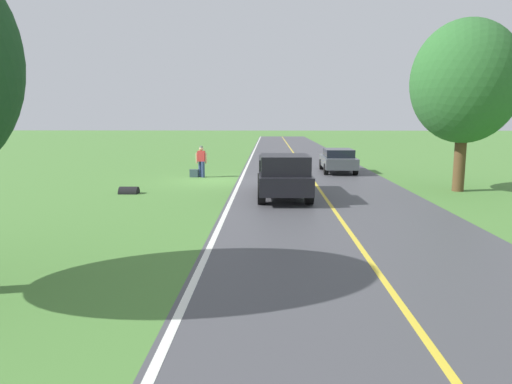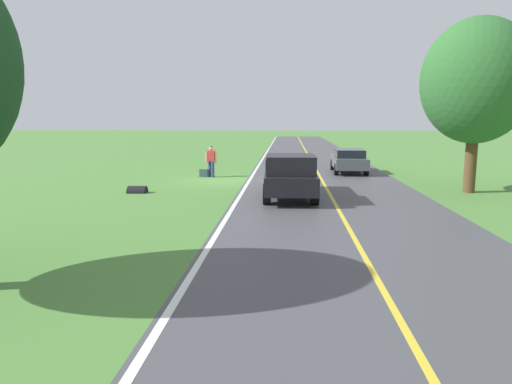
{
  "view_description": "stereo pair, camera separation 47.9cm",
  "coord_description": "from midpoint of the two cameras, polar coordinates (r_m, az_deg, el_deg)",
  "views": [
    {
      "loc": [
        -2.83,
        24.0,
        3.23
      ],
      "look_at": [
        -2.49,
        11.86,
        1.29
      ],
      "focal_mm": 32.53,
      "sensor_mm": 36.0,
      "label": 1
    },
    {
      "loc": [
        -3.31,
        23.98,
        3.23
      ],
      "look_at": [
        -2.49,
        11.86,
        1.29
      ],
      "focal_mm": 32.53,
      "sensor_mm": 36.0,
      "label": 2
    }
  ],
  "objects": [
    {
      "name": "ground_plane",
      "position": [
        24.4,
        -5.65,
        1.41
      ],
      "size": [
        200.0,
        200.0,
        0.0
      ],
      "primitive_type": "plane",
      "color": "#4C7F38"
    },
    {
      "name": "road_surface",
      "position": [
        24.29,
        6.5,
        1.37
      ],
      "size": [
        7.98,
        120.0,
        0.0
      ],
      "primitive_type": "cube",
      "color": "#47474C",
      "rests_on": "ground"
    },
    {
      "name": "lane_edge_line",
      "position": [
        24.26,
        -2.5,
        1.42
      ],
      "size": [
        0.16,
        117.6,
        0.0
      ],
      "primitive_type": "cube",
      "color": "silver",
      "rests_on": "ground"
    },
    {
      "name": "lane_centre_line",
      "position": [
        24.29,
        6.5,
        1.38
      ],
      "size": [
        0.14,
        117.6,
        0.0
      ],
      "primitive_type": "cube",
      "color": "gold",
      "rests_on": "ground"
    },
    {
      "name": "hitchhiker_walking",
      "position": [
        25.81,
        -7.24,
        3.99
      ],
      "size": [
        0.62,
        0.53,
        1.75
      ],
      "color": "navy",
      "rests_on": "ground"
    },
    {
      "name": "suitcase_carried",
      "position": [
        25.91,
        -8.15,
        2.3
      ],
      "size": [
        0.47,
        0.24,
        0.44
      ],
      "primitive_type": "cube",
      "rotation": [
        0.0,
        0.0,
        1.49
      ],
      "color": "#384C56",
      "rests_on": "ground"
    },
    {
      "name": "pickup_truck_passing",
      "position": [
        18.88,
        2.67,
        2.17
      ],
      "size": [
        2.2,
        5.45,
        1.82
      ],
      "color": "black",
      "rests_on": "ground"
    },
    {
      "name": "tree_far_side_near",
      "position": [
        22.38,
        23.75,
        12.27
      ],
      "size": [
        4.61,
        4.61,
        7.44
      ],
      "color": "brown",
      "rests_on": "ground"
    },
    {
      "name": "sedan_near_oncoming",
      "position": [
        28.42,
        9.56,
        3.94
      ],
      "size": [
        1.99,
        4.43,
        1.41
      ],
      "color": "#4C5156",
      "rests_on": "ground"
    },
    {
      "name": "drainage_culvert",
      "position": [
        20.91,
        -15.97,
        -0.17
      ],
      "size": [
        0.8,
        0.6,
        0.6
      ],
      "primitive_type": "cylinder",
      "rotation": [
        0.0,
        1.57,
        0.0
      ],
      "color": "black",
      "rests_on": "ground"
    }
  ]
}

